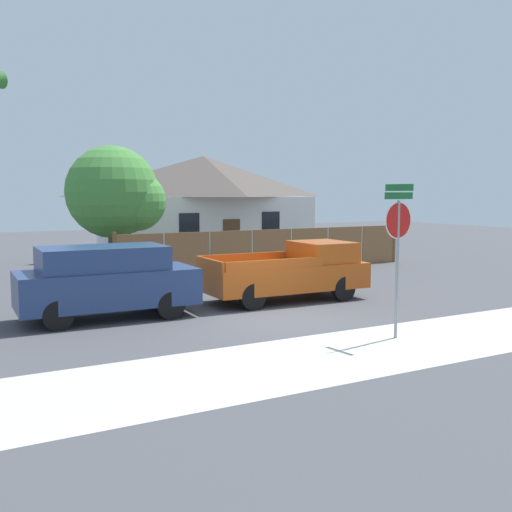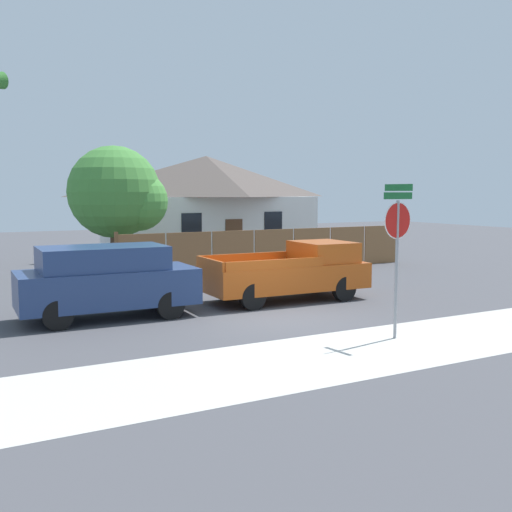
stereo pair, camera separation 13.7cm
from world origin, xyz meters
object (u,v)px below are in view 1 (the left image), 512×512
(red_suv, at_px, (107,280))
(oak_tree, at_px, (117,194))
(house, at_px, (204,204))
(orange_pickup, at_px, (291,272))
(stop_sign, at_px, (398,234))

(red_suv, bearing_deg, oak_tree, 73.57)
(oak_tree, distance_m, red_suv, 8.63)
(house, relative_size, orange_pickup, 2.09)
(red_suv, xyz_separation_m, stop_sign, (5.11, -5.25, 1.34))
(house, xyz_separation_m, oak_tree, (-6.23, -5.64, 0.52))
(red_suv, xyz_separation_m, orange_pickup, (5.63, -0.01, -0.16))
(red_suv, height_order, stop_sign, stop_sign)
(house, xyz_separation_m, stop_sign, (-3.75, -18.83, -0.32))
(stop_sign, bearing_deg, red_suv, 128.59)
(oak_tree, relative_size, orange_pickup, 1.01)
(orange_pickup, bearing_deg, house, 78.56)
(orange_pickup, height_order, stop_sign, stop_sign)
(oak_tree, bearing_deg, red_suv, -108.33)
(red_suv, relative_size, orange_pickup, 0.91)
(orange_pickup, distance_m, stop_sign, 5.48)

